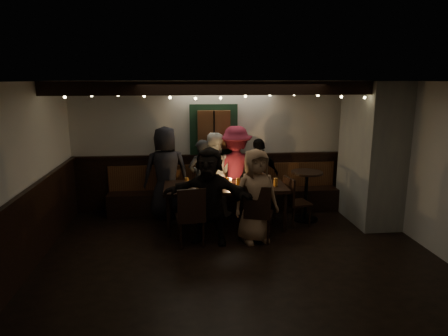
{
  "coord_description": "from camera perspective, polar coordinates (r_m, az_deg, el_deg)",
  "views": [
    {
      "loc": [
        -0.81,
        -5.44,
        2.63
      ],
      "look_at": [
        -0.08,
        1.6,
        1.05
      ],
      "focal_mm": 32.0,
      "sensor_mm": 36.0,
      "label": 1
    }
  ],
  "objects": [
    {
      "name": "room",
      "position": [
        7.28,
        9.16,
        0.08
      ],
      "size": [
        6.02,
        5.01,
        2.62
      ],
      "color": "black",
      "rests_on": "ground"
    },
    {
      "name": "person_f",
      "position": [
        6.44,
        -2.12,
        -4.0
      ],
      "size": [
        1.54,
        0.93,
        1.59
      ],
      "primitive_type": "imported",
      "rotation": [
        0.0,
        0.0,
        -0.34
      ],
      "color": "black",
      "rests_on": "ground"
    },
    {
      "name": "dining_table",
      "position": [
        7.14,
        0.15,
        -3.02
      ],
      "size": [
        2.17,
        0.93,
        0.94
      ],
      "color": "black",
      "rests_on": "ground"
    },
    {
      "name": "chair_near_right",
      "position": [
        6.54,
        4.89,
        -6.03
      ],
      "size": [
        0.56,
        0.56,
        0.97
      ],
      "color": "black",
      "rests_on": "ground"
    },
    {
      "name": "person_e",
      "position": [
        7.89,
        5.04,
        -1.22
      ],
      "size": [
        0.96,
        0.68,
        1.51
      ],
      "primitive_type": "imported",
      "rotation": [
        0.0,
        0.0,
        3.54
      ],
      "color": "black",
      "rests_on": "ground"
    },
    {
      "name": "person_a",
      "position": [
        7.73,
        -8.28,
        -0.61
      ],
      "size": [
        0.94,
        0.68,
        1.77
      ],
      "primitive_type": "imported",
      "rotation": [
        0.0,
        0.0,
        3.29
      ],
      "color": "black",
      "rests_on": "ground"
    },
    {
      "name": "chair_near_left",
      "position": [
        6.36,
        -4.74,
        -6.52
      ],
      "size": [
        0.5,
        0.5,
        0.98
      ],
      "color": "black",
      "rests_on": "ground"
    },
    {
      "name": "chair_end",
      "position": [
        7.35,
        9.9,
        -4.35
      ],
      "size": [
        0.49,
        0.49,
        0.91
      ],
      "color": "black",
      "rests_on": "ground"
    },
    {
      "name": "person_c",
      "position": [
        7.8,
        -1.56,
        -0.86
      ],
      "size": [
        0.89,
        0.75,
        1.63
      ],
      "primitive_type": "imported",
      "rotation": [
        0.0,
        0.0,
        2.96
      ],
      "color": "silver",
      "rests_on": "ground"
    },
    {
      "name": "person_b",
      "position": [
        7.78,
        -3.19,
        -1.4
      ],
      "size": [
        0.64,
        0.54,
        1.5
      ],
      "primitive_type": "imported",
      "rotation": [
        0.0,
        0.0,
        3.52
      ],
      "color": "#232426",
      "rests_on": "ground"
    },
    {
      "name": "person_d",
      "position": [
        7.85,
        1.65,
        -0.34
      ],
      "size": [
        1.15,
        0.68,
        1.75
      ],
      "primitive_type": "imported",
      "rotation": [
        0.0,
        0.0,
        3.17
      ],
      "color": "maroon",
      "rests_on": "ground"
    },
    {
      "name": "person_g",
      "position": [
        6.52,
        4.53,
        -3.99
      ],
      "size": [
        0.85,
        0.66,
        1.55
      ],
      "primitive_type": "imported",
      "rotation": [
        0.0,
        0.0,
        0.24
      ],
      "color": "#A07858",
      "rests_on": "ground"
    },
    {
      "name": "high_top",
      "position": [
        7.69,
        11.66,
        -3.02
      ],
      "size": [
        0.59,
        0.59,
        0.94
      ],
      "color": "black",
      "rests_on": "ground"
    }
  ]
}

